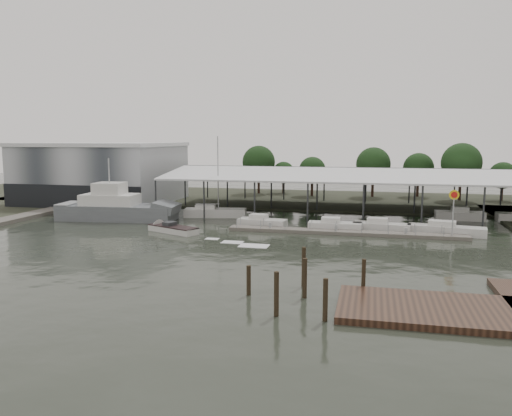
% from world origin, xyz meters
% --- Properties ---
extents(ground, '(200.00, 200.00, 0.00)m').
position_xyz_m(ground, '(0.00, 0.00, 0.00)').
color(ground, '#262B23').
rests_on(ground, ground).
extents(land_strip_far, '(140.00, 30.00, 0.30)m').
position_xyz_m(land_strip_far, '(0.00, 42.00, 0.10)').
color(land_strip_far, '#333628').
rests_on(land_strip_far, ground).
extents(land_strip_west, '(20.00, 40.00, 0.30)m').
position_xyz_m(land_strip_west, '(-40.00, 30.00, 0.10)').
color(land_strip_west, '#333628').
rests_on(land_strip_west, ground).
extents(storage_warehouse, '(24.50, 20.50, 10.50)m').
position_xyz_m(storage_warehouse, '(-28.00, 29.94, 5.29)').
color(storage_warehouse, '#A3A7AD').
rests_on(storage_warehouse, ground).
extents(covered_boat_shed, '(58.24, 24.00, 6.96)m').
position_xyz_m(covered_boat_shed, '(17.00, 28.00, 6.13)').
color(covered_boat_shed, silver).
rests_on(covered_boat_shed, ground).
extents(trawler_dock, '(3.00, 18.00, 0.50)m').
position_xyz_m(trawler_dock, '(-30.00, 14.00, 0.25)').
color(trawler_dock, '#615C55').
rests_on(trawler_dock, ground).
extents(floating_dock, '(28.00, 2.00, 1.40)m').
position_xyz_m(floating_dock, '(15.00, 10.00, 0.20)').
color(floating_dock, '#615C55').
rests_on(floating_dock, ground).
extents(shell_fuel_sign, '(1.10, 0.18, 5.55)m').
position_xyz_m(shell_fuel_sign, '(27.00, 9.99, 3.93)').
color(shell_fuel_sign, '#96999B').
rests_on(shell_fuel_sign, ground).
extents(boardwalk_platform, '(15.00, 12.00, 0.50)m').
position_xyz_m(boardwalk_platform, '(24.55, -15.27, 0.20)').
color(boardwalk_platform, '#3E2619').
rests_on(boardwalk_platform, ground).
extents(grey_trawler, '(17.08, 6.38, 8.84)m').
position_xyz_m(grey_trawler, '(-16.29, 13.38, 1.58)').
color(grey_trawler, slate).
rests_on(grey_trawler, ground).
extents(white_sailboat, '(9.16, 4.17, 11.75)m').
position_xyz_m(white_sailboat, '(-4.06, 18.95, 0.64)').
color(white_sailboat, silver).
rests_on(white_sailboat, ground).
extents(speedboat_underway, '(17.38, 9.04, 2.00)m').
position_xyz_m(speedboat_underway, '(-5.77, 6.56, 0.39)').
color(speedboat_underway, silver).
rests_on(speedboat_underway, ground).
extents(moored_cruiser_0, '(6.36, 2.90, 1.70)m').
position_xyz_m(moored_cruiser_0, '(4.45, 12.39, 0.61)').
color(moored_cruiser_0, silver).
rests_on(moored_cruiser_0, ground).
extents(moored_cruiser_1, '(6.51, 2.39, 1.70)m').
position_xyz_m(moored_cruiser_1, '(13.64, 11.89, 0.61)').
color(moored_cruiser_1, silver).
rests_on(moored_cruiser_1, ground).
extents(moored_cruiser_2, '(7.03, 3.10, 1.70)m').
position_xyz_m(moored_cruiser_2, '(19.23, 12.74, 0.61)').
color(moored_cruiser_2, silver).
rests_on(moored_cruiser_2, ground).
extents(moored_cruiser_3, '(9.00, 3.68, 1.70)m').
position_xyz_m(moored_cruiser_3, '(26.63, 12.34, 0.61)').
color(moored_cruiser_3, silver).
rests_on(moored_cruiser_3, ground).
extents(mooring_pilings, '(8.40, 7.28, 3.69)m').
position_xyz_m(mooring_pilings, '(13.61, -15.37, 1.07)').
color(mooring_pilings, '#322719').
rests_on(mooring_pilings, ground).
extents(horizon_tree_line, '(64.95, 10.82, 10.46)m').
position_xyz_m(horizon_tree_line, '(25.74, 47.85, 6.07)').
color(horizon_tree_line, black).
rests_on(horizon_tree_line, ground).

